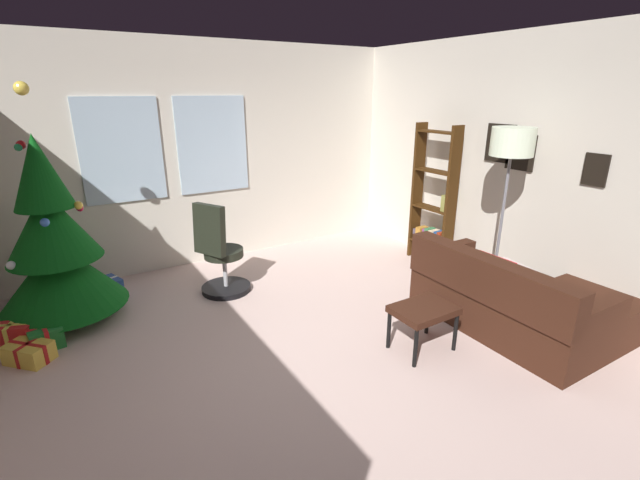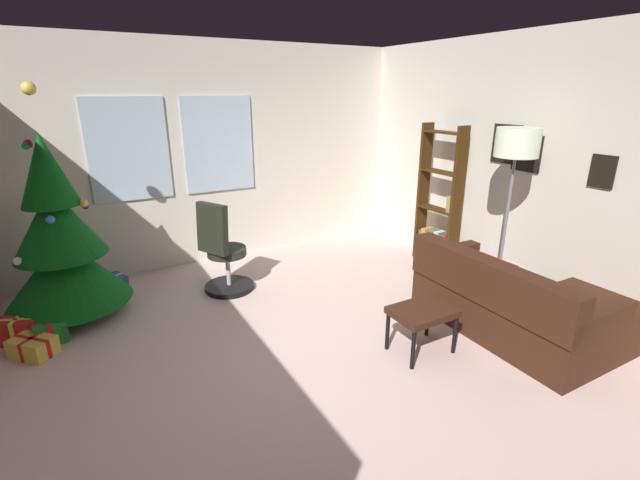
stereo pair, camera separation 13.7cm
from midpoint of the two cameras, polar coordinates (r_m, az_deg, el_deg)
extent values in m
cube|color=beige|center=(3.85, -0.44, -16.87)|extent=(5.42, 5.84, 0.10)
cube|color=silver|center=(5.93, -15.85, 10.49)|extent=(5.42, 0.10, 2.81)
cube|color=silver|center=(5.66, -25.15, 10.51)|extent=(0.90, 0.03, 1.20)
cube|color=silver|center=(5.89, -14.52, 11.93)|extent=(0.90, 0.03, 1.20)
cube|color=silver|center=(5.19, 26.82, 8.07)|extent=(0.10, 5.84, 2.81)
cube|color=black|center=(5.42, 21.79, 11.65)|extent=(0.02, 0.36, 0.42)
cube|color=black|center=(4.88, 31.66, 7.82)|extent=(0.02, 0.22, 0.30)
cube|color=black|center=(5.27, 24.07, 10.42)|extent=(0.02, 0.33, 0.39)
cube|color=#361B11|center=(4.61, 22.08, -8.34)|extent=(0.84, 1.77, 0.40)
cube|color=#361B11|center=(4.20, 19.98, -4.74)|extent=(0.23, 1.76, 0.39)
cube|color=#361B11|center=(4.12, 31.49, -8.50)|extent=(0.82, 0.15, 0.20)
cube|color=#361B11|center=(4.96, 15.21, -1.84)|extent=(0.82, 0.15, 0.20)
cube|color=#361B11|center=(4.96, 31.46, -7.89)|extent=(0.62, 0.83, 0.40)
cube|color=red|center=(4.31, 20.82, -4.63)|extent=(0.19, 0.40, 0.41)
cube|color=beige|center=(4.19, 23.12, -5.60)|extent=(0.18, 0.41, 0.40)
cube|color=#361B11|center=(3.95, 12.43, -8.92)|extent=(0.54, 0.40, 0.06)
cylinder|color=black|center=(3.80, 11.34, -13.66)|extent=(0.04, 0.04, 0.36)
cylinder|color=black|center=(4.10, 16.33, -11.48)|extent=(0.04, 0.04, 0.36)
cylinder|color=black|center=(4.01, 8.00, -11.55)|extent=(0.04, 0.04, 0.36)
cylinder|color=black|center=(4.30, 12.98, -9.67)|extent=(0.04, 0.04, 0.36)
cylinder|color=#4C331E|center=(5.18, -30.69, -8.11)|extent=(0.12, 0.12, 0.16)
cone|color=#0B5014|center=(5.02, -31.49, -3.80)|extent=(1.17, 1.17, 0.68)
cone|color=#0B5014|center=(4.88, -32.50, 1.69)|extent=(0.84, 0.84, 0.68)
cone|color=#0B5014|center=(4.78, -33.56, 7.47)|extent=(0.51, 0.51, 0.68)
sphere|color=red|center=(4.83, -35.17, 10.13)|extent=(0.08, 0.08, 0.08)
sphere|color=gold|center=(4.75, -29.76, 3.96)|extent=(0.08, 0.08, 0.08)
sphere|color=silver|center=(4.80, -36.03, -2.70)|extent=(0.08, 0.08, 0.08)
sphere|color=blue|center=(4.57, -33.02, 1.94)|extent=(0.08, 0.08, 0.08)
sphere|color=#1E8C4C|center=(4.80, -35.40, 9.83)|extent=(0.07, 0.07, 0.07)
sphere|color=#B21433|center=(4.96, -29.58, 3.63)|extent=(0.07, 0.07, 0.07)
sphere|color=#F2D14C|center=(4.73, -35.17, 15.90)|extent=(0.12, 0.12, 0.12)
cube|color=red|center=(4.90, -35.93, -10.18)|extent=(0.40, 0.30, 0.23)
cube|color=#EAD84C|center=(4.90, -35.93, -10.18)|extent=(0.35, 0.16, 0.24)
cube|color=#EAD84C|center=(4.90, -35.93, -10.18)|extent=(0.10, 0.19, 0.24)
cube|color=#1E722D|center=(4.77, -32.97, -10.54)|extent=(0.31, 0.30, 0.20)
cube|color=red|center=(4.77, -32.97, -10.54)|extent=(0.27, 0.08, 0.21)
cube|color=red|center=(4.77, -32.97, -10.54)|extent=(0.08, 0.27, 0.21)
cube|color=gold|center=(4.62, -34.49, -12.04)|extent=(0.41, 0.42, 0.17)
cube|color=#B21919|center=(4.62, -34.49, -12.04)|extent=(0.28, 0.29, 0.18)
cube|color=#B21919|center=(4.62, -34.49, -12.04)|extent=(0.20, 0.19, 0.18)
cube|color=#2D4C99|center=(5.43, -27.08, -5.90)|extent=(0.41, 0.37, 0.23)
cube|color=silver|center=(5.43, -27.08, -5.90)|extent=(0.34, 0.15, 0.24)
cube|color=silver|center=(5.43, -27.08, -5.90)|extent=(0.13, 0.28, 0.24)
cylinder|color=black|center=(5.22, -12.87, -6.15)|extent=(0.56, 0.56, 0.06)
cylinder|color=#B2B2B7|center=(5.13, -13.06, -3.78)|extent=(0.05, 0.05, 0.41)
cylinder|color=black|center=(5.06, -13.23, -1.65)|extent=(0.44, 0.44, 0.09)
cube|color=black|center=(4.83, -15.06, 1.29)|extent=(0.28, 0.40, 0.55)
cube|color=#39200A|center=(5.66, 16.08, 4.98)|extent=(0.18, 0.04, 1.82)
cube|color=#39200A|center=(6.07, 11.93, 6.21)|extent=(0.18, 0.04, 1.82)
cube|color=#39200A|center=(6.04, 13.45, -0.47)|extent=(0.18, 0.56, 0.02)
cube|color=#39200A|center=(5.90, 13.81, 4.02)|extent=(0.18, 0.56, 0.02)
cube|color=#39200A|center=(5.80, 14.19, 8.69)|extent=(0.18, 0.56, 0.02)
cube|color=#39200A|center=(5.74, 14.59, 13.50)|extent=(0.18, 0.56, 0.02)
cube|color=maroon|center=(5.87, 15.03, 0.05)|extent=(0.16, 0.06, 0.21)
cube|color=navy|center=(5.93, 14.60, 0.19)|extent=(0.14, 0.07, 0.20)
cube|color=beige|center=(5.98, 14.00, 0.38)|extent=(0.15, 0.07, 0.19)
cube|color=#337443|center=(6.03, 13.49, 0.62)|extent=(0.14, 0.07, 0.20)
cube|color=#7E3979|center=(6.08, 13.12, 0.69)|extent=(0.13, 0.04, 0.18)
cube|color=#B77A2A|center=(6.12, 12.51, 0.88)|extent=(0.16, 0.08, 0.18)
cube|color=#534958|center=(6.17, 12.07, 0.89)|extent=(0.16, 0.04, 0.14)
cube|color=olive|center=(5.75, 15.52, 4.68)|extent=(0.13, 0.06, 0.21)
cylinder|color=slate|center=(5.22, 20.68, -7.16)|extent=(0.28, 0.28, 0.03)
cylinder|color=slate|center=(4.94, 21.74, 1.16)|extent=(0.03, 0.03, 1.56)
cylinder|color=white|center=(4.76, 23.10, 11.74)|extent=(0.42, 0.42, 0.28)
camera|label=1|loc=(0.07, -90.97, -0.33)|focal=24.50mm
camera|label=2|loc=(0.07, 89.03, 0.33)|focal=24.50mm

